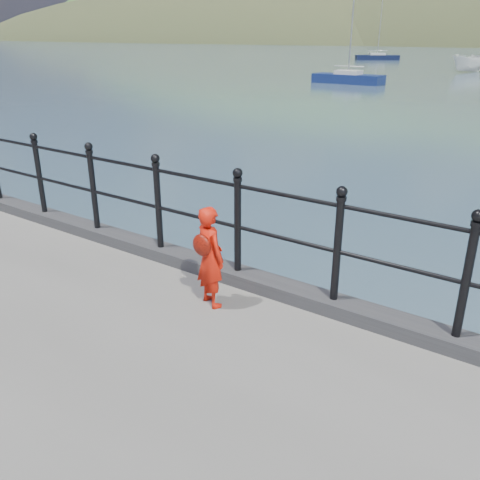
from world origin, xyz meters
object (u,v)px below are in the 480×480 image
Objects in this scene: railing at (195,205)px; launch_white at (469,63)px; sailboat_left at (377,58)px; child at (210,256)px; sailboat_port at (348,79)px.

launch_white is (-8.25, 53.00, -0.94)m from railing.
railing is at bearing -103.01° from sailboat_left.
child reaches higher than launch_white.
sailboat_port is (-13.85, 35.26, -1.21)m from child.
launch_white is 0.57× the size of sailboat_port.
sailboat_port reaches higher than launch_white.
sailboat_left is at bearing -49.39° from child.
sailboat_port is 0.92× the size of sailboat_left.
launch_white is 25.63m from sailboat_left.
railing is 37.12m from sailboat_port.
sailboat_left reaches higher than child.
sailboat_left reaches higher than railing.
railing is at bearing -20.39° from child.
railing is 16.68× the size of child.
child is 77.34m from sailboat_left.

